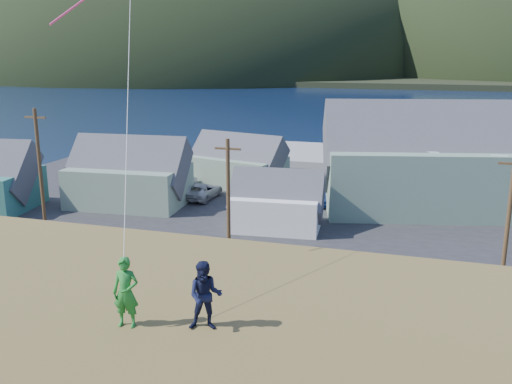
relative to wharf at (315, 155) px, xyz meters
The scene contains 13 objects.
ground 40.45m from the wharf, 81.47° to the right, with size 900.00×900.00×0.00m, color #0A1638.
grass_strip 42.43m from the wharf, 81.87° to the right, with size 110.00×8.00×0.10m, color #4C3D19.
waterfront_lot 23.77m from the wharf, 75.38° to the right, with size 72.00×36.00×0.12m, color #28282B.
wharf is the anchor object (origin of this frame).
far_shore 290.06m from the wharf, 88.81° to the left, with size 900.00×320.00×2.00m, color black.
far_hills 242.97m from the wharf, 80.14° to the left, with size 760.00×265.00×143.00m.
shed_palegreen_near 29.02m from the wharf, 113.08° to the right, with size 10.61×7.15×7.41m.
shed_white 29.64m from the wharf, 84.58° to the right, with size 7.40×5.25×5.58m.
shed_palegreen_far 17.61m from the wharf, 105.38° to the right, with size 10.59×7.62×6.42m.
utility_poles 38.77m from the wharf, 86.81° to the right, with size 29.17×0.24×9.61m.
parked_cars 19.37m from the wharf, 98.23° to the right, with size 26.13×12.70×1.55m.
kite_flyer_green 60.03m from the wharf, 83.29° to the right, with size 0.61×0.40×1.69m, color #227D2B.
kite_flyer_navy 59.87m from the wharf, 81.52° to the right, with size 0.80×0.62×1.64m, color #131735.
Camera 1 is at (7.33, -29.88, 13.48)m, focal length 40.00 mm.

